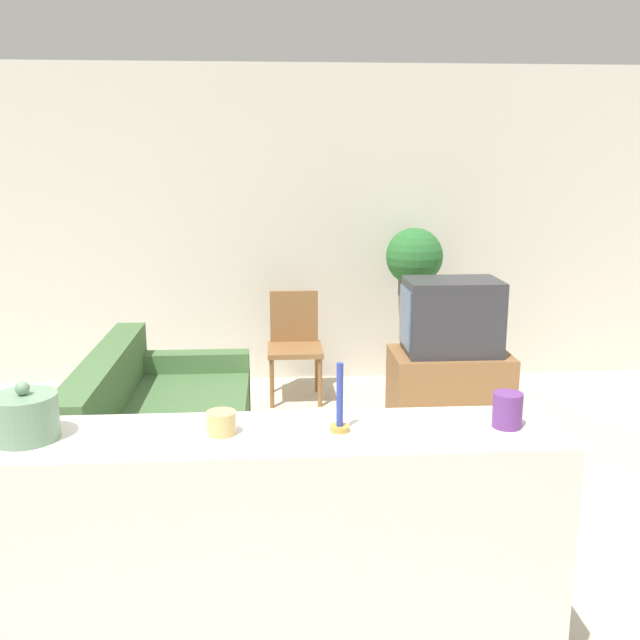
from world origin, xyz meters
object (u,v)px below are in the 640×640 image
object	(u,v)px
television	(451,316)
wooden_chair	(295,340)
potted_plant	(414,259)
decorative_bowl	(25,417)
couch	(162,434)

from	to	relation	value
television	wooden_chair	xyz separation A→B (m)	(-1.11, 0.69, -0.34)
television	potted_plant	distance (m)	0.95
potted_plant	decorative_bowl	xyz separation A→B (m)	(-2.03, -3.48, -0.03)
couch	potted_plant	bearing A→B (deg)	41.66
decorative_bowl	television	bearing A→B (deg)	50.50
television	wooden_chair	world-z (taller)	television
television	decorative_bowl	bearing A→B (deg)	-129.50
wooden_chair	potted_plant	xyz separation A→B (m)	(1.01, 0.20, 0.63)
wooden_chair	decorative_bowl	distance (m)	3.49
television	decorative_bowl	world-z (taller)	decorative_bowl
couch	decorative_bowl	world-z (taller)	decorative_bowl
wooden_chair	decorative_bowl	xyz separation A→B (m)	(-1.02, -3.28, 0.60)
couch	television	world-z (taller)	television
television	wooden_chair	size ratio (longest dim) A/B	0.79
couch	wooden_chair	distance (m)	1.71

